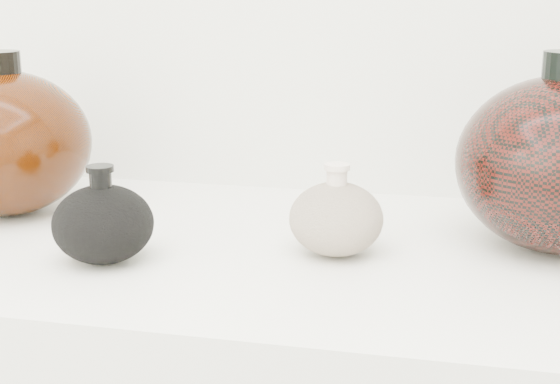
# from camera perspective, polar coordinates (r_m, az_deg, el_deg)

# --- Properties ---
(black_gourd_vase) EXTENTS (0.12, 0.12, 0.11)m
(black_gourd_vase) POSITION_cam_1_polar(r_m,az_deg,el_deg) (0.85, -12.81, -2.24)
(black_gourd_vase) COLOR black
(black_gourd_vase) RESTS_ON display_counter
(cream_gourd_vase) EXTENTS (0.13, 0.13, 0.10)m
(cream_gourd_vase) POSITION_cam_1_polar(r_m,az_deg,el_deg) (0.86, 4.12, -1.91)
(cream_gourd_vase) COLOR beige
(cream_gourd_vase) RESTS_ON display_counter
(left_round_pot) EXTENTS (0.27, 0.27, 0.21)m
(left_round_pot) POSITION_cam_1_polar(r_m,az_deg,el_deg) (1.06, -19.46, 3.46)
(left_round_pot) COLOR black
(left_round_pot) RESTS_ON display_counter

